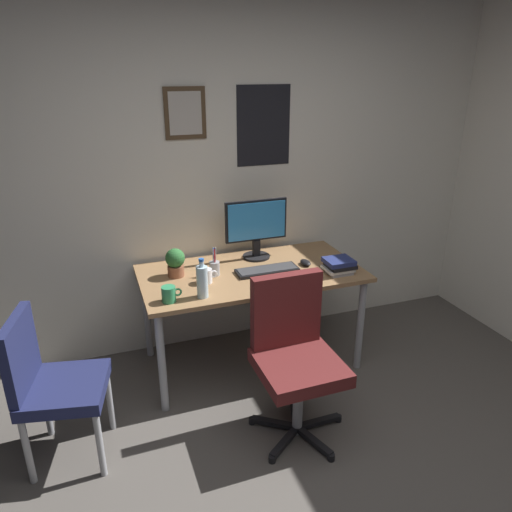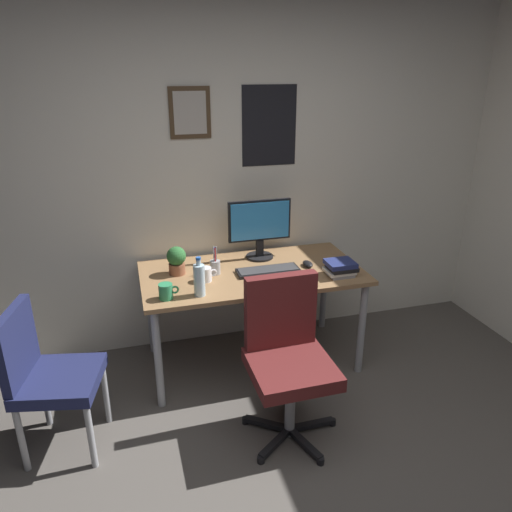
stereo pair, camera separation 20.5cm
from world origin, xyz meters
name	(u,v)px [view 1 (the left image)]	position (x,y,z in m)	size (l,w,h in m)	color
wall_back	(220,175)	(0.00, 2.15, 1.30)	(4.40, 0.10, 2.60)	silver
desk	(251,281)	(0.07, 1.68, 0.65)	(1.51, 0.78, 0.72)	#936D47
office_chair	(294,350)	(0.08, 0.95, 0.53)	(0.55, 0.57, 0.95)	#591E1E
side_chair	(50,380)	(-1.23, 1.16, 0.50)	(0.50, 0.50, 0.88)	#1E234C
monitor	(256,226)	(0.19, 1.91, 0.96)	(0.46, 0.20, 0.43)	black
keyboard	(267,270)	(0.17, 1.63, 0.74)	(0.43, 0.15, 0.03)	black
computer_mouse	(305,263)	(0.47, 1.65, 0.74)	(0.06, 0.11, 0.04)	black
water_bottle	(202,281)	(-0.33, 1.40, 0.83)	(0.07, 0.07, 0.25)	silver
coffee_mug_near	(169,294)	(-0.54, 1.41, 0.77)	(0.12, 0.09, 0.10)	#2D8C59
coffee_mug_far	(206,276)	(-0.26, 1.60, 0.77)	(0.12, 0.08, 0.09)	white
potted_plant	(175,262)	(-0.43, 1.77, 0.83)	(0.13, 0.13, 0.19)	brown
pen_cup	(215,267)	(-0.18, 1.70, 0.78)	(0.07, 0.07, 0.20)	#9EA0A5
book_stack_left	(339,266)	(0.63, 1.45, 0.78)	(0.20, 0.16, 0.10)	gray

